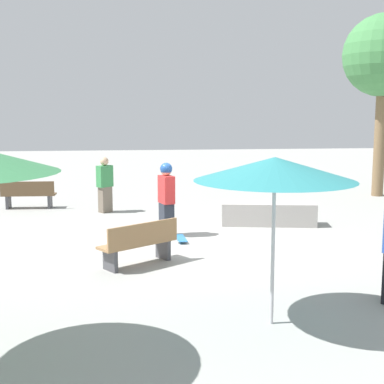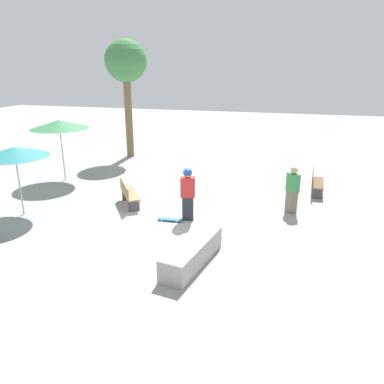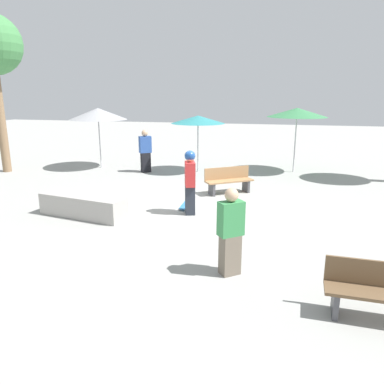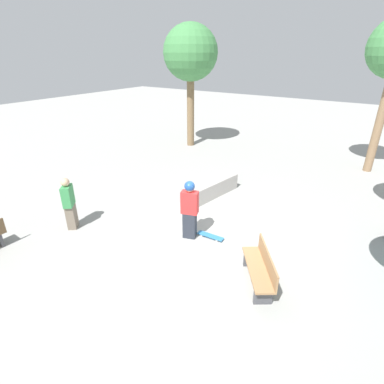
# 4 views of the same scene
# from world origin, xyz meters

# --- Properties ---
(ground_plane) EXTENTS (60.00, 60.00, 0.00)m
(ground_plane) POSITION_xyz_m (0.00, 0.00, 0.00)
(ground_plane) COLOR #9E9E99
(skater_main) EXTENTS (0.39, 0.52, 1.74)m
(skater_main) POSITION_xyz_m (-0.11, 0.75, 0.94)
(skater_main) COLOR #282D38
(skater_main) RESTS_ON ground_plane
(skateboard) EXTENTS (0.24, 0.81, 0.07)m
(skateboard) POSITION_xyz_m (0.18, 0.22, 0.06)
(skateboard) COLOR teal
(skateboard) RESTS_ON ground_plane
(concrete_ledge) EXTENTS (2.50, 1.07, 0.58)m
(concrete_ledge) POSITION_xyz_m (2.62, 1.65, 0.29)
(concrete_ledge) COLOR #A8A39E
(concrete_ledge) RESTS_ON ground_plane
(bench_near) EXTENTS (1.57, 1.27, 0.85)m
(bench_near) POSITION_xyz_m (-0.81, -1.67, 0.43)
(bench_near) COLOR #47474C
(bench_near) RESTS_ON ground_plane
(bench_far) EXTENTS (1.62, 0.51, 0.85)m
(bench_far) POSITION_xyz_m (-4.01, 4.88, 0.43)
(bench_far) COLOR #47474C
(bench_far) RESTS_ON ground_plane
(shade_umbrella_teal) EXTENTS (2.18, 2.18, 2.32)m
(shade_umbrella_teal) POSITION_xyz_m (0.94, -4.76, 2.16)
(shade_umbrella_teal) COLOR #B7B7BC
(shade_umbrella_teal) RESTS_ON ground_plane
(palm_tree_right) EXTENTS (2.79, 2.79, 6.22)m
(palm_tree_right) POSITION_xyz_m (7.72, 6.00, 4.75)
(palm_tree_right) COLOR brown
(palm_tree_right) RESTS_ON ground_plane
(bystander_watching) EXTENTS (0.50, 0.47, 1.62)m
(bystander_watching) POSITION_xyz_m (-1.67, 3.99, 0.81)
(bystander_watching) COLOR #726656
(bystander_watching) RESTS_ON ground_plane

